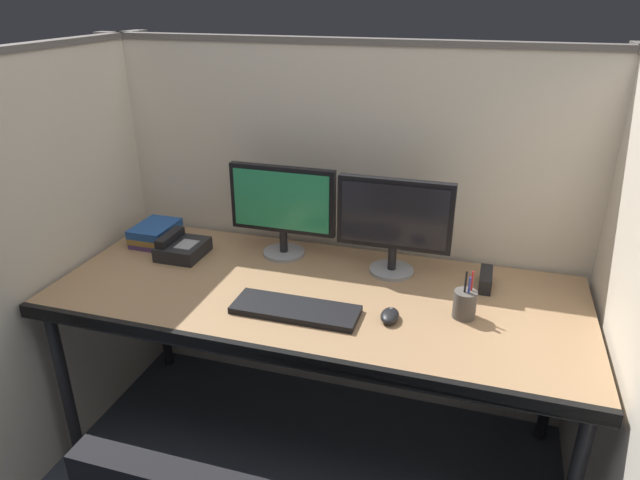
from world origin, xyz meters
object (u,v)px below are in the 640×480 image
(desk, at_px, (315,304))
(desk_phone, at_px, (182,248))
(monitor_right, at_px, (394,220))
(computer_mouse, at_px, (390,316))
(book_stack, at_px, (156,233))
(keyboard_main, at_px, (295,310))
(pen_cup, at_px, (465,304))
(red_stapler, at_px, (486,279))
(monitor_left, at_px, (282,205))

(desk, xyz_separation_m, desk_phone, (-0.61, 0.14, 0.08))
(monitor_right, distance_m, computer_mouse, 0.40)
(book_stack, bearing_deg, keyboard_main, -26.26)
(pen_cup, bearing_deg, computer_mouse, -158.10)
(monitor_right, xyz_separation_m, keyboard_main, (-0.26, -0.39, -0.20))
(monitor_right, distance_m, keyboard_main, 0.51)
(desk_phone, distance_m, pen_cup, 1.15)
(computer_mouse, bearing_deg, desk_phone, 164.91)
(red_stapler, height_order, desk_phone, desk_phone)
(desk, xyz_separation_m, computer_mouse, (0.29, -0.11, 0.07))
(keyboard_main, xyz_separation_m, red_stapler, (0.60, 0.38, 0.02))
(monitor_right, distance_m, red_stapler, 0.40)
(monitor_left, bearing_deg, desk_phone, -161.87)
(book_stack, bearing_deg, computer_mouse, -17.17)
(red_stapler, relative_size, pen_cup, 0.88)
(keyboard_main, distance_m, computer_mouse, 0.32)
(desk, relative_size, monitor_left, 4.42)
(keyboard_main, bearing_deg, computer_mouse, 8.09)
(monitor_right, bearing_deg, keyboard_main, -123.24)
(computer_mouse, distance_m, pen_cup, 0.25)
(monitor_right, bearing_deg, computer_mouse, -80.49)
(monitor_left, height_order, monitor_right, same)
(monitor_right, distance_m, book_stack, 1.04)
(monitor_right, height_order, pen_cup, monitor_right)
(desk_phone, bearing_deg, monitor_right, 6.80)
(desk_phone, relative_size, pen_cup, 1.12)
(keyboard_main, distance_m, pen_cup, 0.56)
(monitor_left, bearing_deg, computer_mouse, -36.22)
(monitor_right, bearing_deg, monitor_left, 176.42)
(monitor_left, distance_m, pen_cup, 0.81)
(red_stapler, bearing_deg, monitor_left, 177.11)
(keyboard_main, relative_size, computer_mouse, 4.48)
(monitor_right, height_order, book_stack, monitor_right)
(desk, bearing_deg, monitor_right, 45.66)
(monitor_left, distance_m, red_stapler, 0.82)
(monitor_right, xyz_separation_m, pen_cup, (0.29, -0.25, -0.17))
(keyboard_main, xyz_separation_m, book_stack, (-0.77, 0.38, 0.03))
(desk, xyz_separation_m, red_stapler, (0.58, 0.23, 0.08))
(desk, xyz_separation_m, monitor_right, (0.23, 0.24, 0.27))
(desk, bearing_deg, book_stack, 163.89)
(computer_mouse, height_order, pen_cup, pen_cup)
(monitor_left, height_order, book_stack, monitor_left)
(monitor_right, bearing_deg, book_stack, -179.33)
(desk, distance_m, book_stack, 0.82)
(keyboard_main, distance_m, red_stapler, 0.71)
(desk, distance_m, red_stapler, 0.63)
(computer_mouse, xyz_separation_m, pen_cup, (0.23, 0.09, 0.03))
(computer_mouse, bearing_deg, monitor_left, 143.78)
(desk, xyz_separation_m, book_stack, (-0.79, 0.23, 0.09))
(desk, height_order, computer_mouse, computer_mouse)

